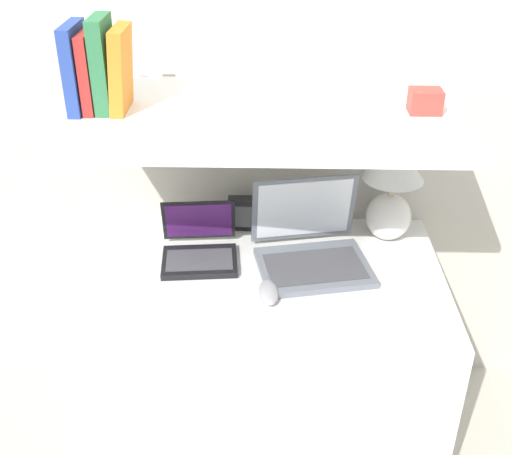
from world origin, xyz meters
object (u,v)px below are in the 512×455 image
book_orange (121,70)px  shelf_gadget (425,101)px  computer_mouse (269,292)px  book_red (90,72)px  router_box (245,213)px  book_green (103,65)px  book_blue (76,68)px  laptop_small (199,248)px  table_lamp (392,186)px  laptop_large (311,248)px

book_orange → shelf_gadget: size_ratio=2.63×
computer_mouse → book_orange: size_ratio=0.55×
book_red → shelf_gadget: (0.91, 0.00, -0.07)m
router_box → book_green: size_ratio=0.45×
book_blue → laptop_small: bearing=1.1°
table_lamp → book_blue: (-0.91, -0.15, 0.42)m
laptop_large → book_orange: book_orange is taller
computer_mouse → laptop_small: bearing=137.6°
shelf_gadget → laptop_large: bearing=-178.8°
laptop_large → book_orange: size_ratio=1.69×
book_green → shelf_gadget: 0.87m
book_blue → book_orange: 0.12m
laptop_large → computer_mouse: laptop_large is taller
book_blue → book_green: book_green is taller
book_orange → shelf_gadget: bearing=0.0°
router_box → computer_mouse: bearing=-78.0°
laptop_small → book_blue: 0.65m
laptop_small → book_red: book_red is taller
table_lamp → book_orange: (-0.79, -0.15, 0.41)m
computer_mouse → shelf_gadget: (0.42, 0.19, 0.51)m
book_red → shelf_gadget: bearing=0.0°
table_lamp → computer_mouse: bearing=-138.4°
table_lamp → laptop_small: size_ratio=1.34×
book_red → router_box: bearing=26.5°
book_orange → shelf_gadget: book_orange is taller
laptop_small → table_lamp: bearing=13.4°
table_lamp → laptop_large: (-0.26, -0.16, -0.14)m
book_orange → shelf_gadget: 0.83m
table_lamp → computer_mouse: (-0.39, -0.34, -0.17)m
computer_mouse → book_red: bearing=158.4°
laptop_small → book_green: book_green is taller
laptop_large → book_orange: bearing=179.3°
book_blue → book_green: bearing=0.0°
book_orange → laptop_small: bearing=1.8°
table_lamp → book_red: bearing=-170.2°
table_lamp → book_blue: book_blue is taller
computer_mouse → book_green: bearing=156.7°
computer_mouse → shelf_gadget: shelf_gadget is taller
computer_mouse → book_red: (-0.49, 0.19, 0.58)m
table_lamp → book_green: 0.95m
router_box → book_orange: (-0.32, -0.20, 0.55)m
computer_mouse → book_green: 0.77m
book_green → book_red: bearing=180.0°
book_green → laptop_large: bearing=-0.6°
laptop_small → computer_mouse: laptop_small is taller
book_blue → book_red: bearing=0.0°
book_blue → computer_mouse: bearing=-20.3°
laptop_small → book_blue: (-0.31, -0.01, 0.57)m
router_box → book_orange: book_orange is taller
table_lamp → shelf_gadget: (0.03, -0.15, 0.33)m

